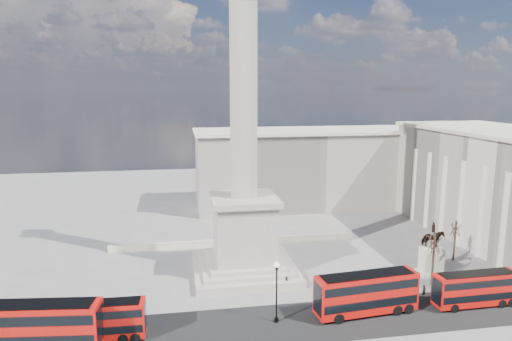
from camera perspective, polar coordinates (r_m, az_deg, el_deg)
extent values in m
plane|color=gray|center=(60.92, -0.77, -14.30)|extent=(180.00, 180.00, 0.00)
cube|color=black|center=(53.15, 6.60, -18.25)|extent=(120.00, 9.00, 0.01)
cube|color=#B4AA96|center=(65.26, -1.46, -12.10)|extent=(14.00, 14.00, 1.00)
cube|color=#B4AA96|center=(64.98, -1.46, -11.49)|extent=(12.00, 12.00, 0.50)
cube|color=#B4AA96|center=(64.80, -1.46, -11.08)|extent=(10.00, 10.00, 0.50)
cube|color=#B4AA96|center=(63.38, -1.48, -7.49)|extent=(8.00, 8.00, 8.00)
cube|color=#B4AA96|center=(62.18, -1.50, -3.63)|extent=(9.00, 9.00, 0.80)
cylinder|color=#AFA791|center=(60.43, -1.58, 12.61)|extent=(3.60, 3.60, 34.00)
cube|color=beige|center=(75.45, -2.65, -8.93)|extent=(40.00, 0.60, 1.10)
cube|color=beige|center=(85.54, 29.36, -2.09)|extent=(18.00, 45.00, 18.00)
cube|color=beige|center=(100.46, 7.02, 0.23)|extent=(50.00, 16.00, 16.00)
cube|color=beige|center=(99.37, 7.12, 4.95)|extent=(51.00, 17.00, 0.60)
cube|color=red|center=(51.23, -19.46, -17.24)|extent=(10.00, 2.46, 3.67)
cube|color=black|center=(51.53, -19.41, -17.89)|extent=(9.61, 2.51, 0.82)
cube|color=black|center=(50.79, -19.53, -16.26)|extent=(9.61, 2.51, 0.82)
cube|color=black|center=(50.41, -19.59, -15.36)|extent=(9.00, 2.21, 0.05)
cylinder|color=black|center=(52.71, -23.05, -18.69)|extent=(1.04, 2.40, 1.00)
cylinder|color=black|center=(51.54, -16.13, -18.95)|extent=(1.04, 2.40, 1.00)
cylinder|color=black|center=(51.39, -14.73, -18.97)|extent=(1.04, 2.40, 1.00)
cube|color=red|center=(54.67, 13.62, -14.64)|extent=(12.04, 3.84, 4.36)
cube|color=black|center=(55.00, 13.58, -15.38)|extent=(11.58, 3.85, 0.97)
cube|color=black|center=(54.20, 13.67, -13.53)|extent=(11.58, 3.85, 0.97)
cube|color=black|center=(53.79, 13.72, -12.50)|extent=(10.84, 3.46, 0.06)
cylinder|color=black|center=(53.90, 9.71, -17.20)|extent=(1.45, 2.91, 1.18)
cylinder|color=black|center=(57.07, 16.57, -15.86)|extent=(1.45, 2.91, 1.18)
cylinder|color=black|center=(57.78, 17.81, -15.59)|extent=(1.45, 2.91, 1.18)
cube|color=red|center=(60.93, 25.76, -13.13)|extent=(10.12, 2.49, 3.71)
cube|color=black|center=(61.18, 25.71, -13.70)|extent=(9.72, 2.54, 0.82)
cube|color=black|center=(60.56, 25.84, -12.27)|extent=(9.72, 2.54, 0.82)
cube|color=black|center=(60.24, 25.90, -11.48)|extent=(9.11, 2.24, 0.05)
cylinder|color=black|center=(59.77, 22.98, -15.12)|extent=(1.05, 2.43, 1.01)
cylinder|color=black|center=(63.21, 27.77, -14.09)|extent=(1.05, 2.43, 1.01)
cylinder|color=black|center=(63.94, 28.64, -13.89)|extent=(1.05, 2.43, 1.01)
cube|color=red|center=(51.17, -25.79, -17.11)|extent=(12.49, 4.16, 4.51)
cube|color=black|center=(51.54, -25.71, -17.91)|extent=(12.01, 4.17, 1.00)
cube|color=black|center=(50.66, -25.89, -15.90)|extent=(12.01, 4.17, 1.00)
cube|color=black|center=(50.20, -25.99, -14.77)|extent=(11.24, 3.75, 0.07)
cylinder|color=black|center=(52.65, 2.56, -18.15)|extent=(0.47, 0.47, 0.53)
cylinder|color=black|center=(51.33, 2.58, -15.28)|extent=(0.17, 0.17, 6.39)
cylinder|color=black|center=(50.08, 2.61, -12.09)|extent=(0.32, 0.32, 0.32)
sphere|color=silver|center=(49.94, 2.62, -11.69)|extent=(0.60, 0.60, 0.60)
cube|color=beige|center=(68.81, 20.95, -11.84)|extent=(3.53, 2.65, 0.44)
cube|color=beige|center=(68.21, 21.04, -10.50)|extent=(2.82, 1.94, 3.88)
imported|color=black|center=(67.20, 21.22, -7.99)|extent=(2.97, 1.66, 2.38)
cylinder|color=black|center=(66.76, 21.30, -6.78)|extent=(0.44, 0.44, 1.06)
sphere|color=black|center=(66.56, 21.34, -6.16)|extent=(0.32, 0.32, 0.32)
cylinder|color=#332319|center=(64.28, 21.27, -10.26)|extent=(0.28, 0.28, 7.11)
cylinder|color=#332319|center=(74.45, 23.58, -8.05)|extent=(0.28, 0.28, 6.06)
cylinder|color=#332319|center=(84.86, 23.59, -5.74)|extent=(0.27, 0.27, 6.41)
imported|color=#282823|center=(61.47, 20.27, -13.94)|extent=(0.65, 0.52, 1.54)
imported|color=#282823|center=(66.95, 27.00, -12.42)|extent=(0.86, 0.73, 1.55)
imported|color=#282823|center=(60.49, 3.83, -13.71)|extent=(0.58, 0.96, 1.52)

